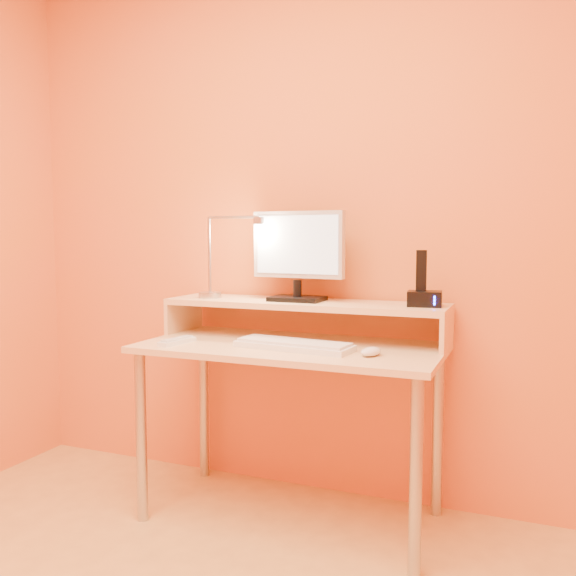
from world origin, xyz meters
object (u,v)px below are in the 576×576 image
at_px(monitor_panel, 298,245).
at_px(remote_control, 177,342).
at_px(lamp_base, 210,295).
at_px(mouse, 371,352).
at_px(keyboard, 294,346).
at_px(phone_dock, 425,299).

relative_size(monitor_panel, remote_control, 2.27).
relative_size(lamp_base, mouse, 1.01).
distance_m(keyboard, remote_control, 0.48).
xyz_separation_m(mouse, remote_control, (-0.79, -0.05, -0.01)).
height_order(monitor_panel, mouse, monitor_panel).
xyz_separation_m(monitor_panel, mouse, (0.39, -0.27, -0.38)).
height_order(lamp_base, mouse, lamp_base).
bearing_deg(keyboard, monitor_panel, 114.07).
bearing_deg(mouse, keyboard, -164.60).
distance_m(monitor_panel, keyboard, 0.46).
bearing_deg(remote_control, monitor_panel, 47.95).
xyz_separation_m(lamp_base, phone_dock, (0.94, 0.03, 0.02)).
bearing_deg(remote_control, mouse, 13.06).
distance_m(lamp_base, phone_dock, 0.94).
bearing_deg(monitor_panel, lamp_base, -169.39).
height_order(keyboard, remote_control, keyboard).
distance_m(lamp_base, keyboard, 0.55).
height_order(phone_dock, mouse, phone_dock).
height_order(monitor_panel, remote_control, monitor_panel).
bearing_deg(phone_dock, remote_control, -168.06).
bearing_deg(lamp_base, phone_dock, 1.83).
bearing_deg(monitor_panel, remote_control, -136.53).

